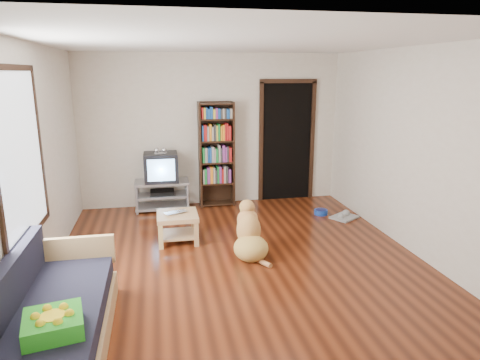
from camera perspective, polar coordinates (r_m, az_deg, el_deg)
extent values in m
plane|color=#5F2510|center=(5.44, -0.08, -10.57)|extent=(5.00, 5.00, 0.00)
plane|color=white|center=(4.95, -0.09, 17.91)|extent=(5.00, 5.00, 0.00)
plane|color=beige|center=(7.48, -3.76, 6.62)|extent=(4.50, 0.00, 4.50)
plane|color=beige|center=(2.71, 10.09, -7.13)|extent=(4.50, 0.00, 4.50)
plane|color=beige|center=(5.12, -25.66, 1.76)|extent=(0.00, 5.00, 5.00)
plane|color=beige|center=(5.89, 21.99, 3.58)|extent=(0.00, 5.00, 5.00)
cube|color=green|center=(3.57, -23.62, -17.18)|extent=(0.48, 0.48, 0.14)
imported|color=silver|center=(5.89, -8.37, -4.44)|extent=(0.36, 0.30, 0.02)
cylinder|color=navy|center=(7.19, 10.73, -4.21)|extent=(0.22, 0.22, 0.08)
cube|color=#9A9A9A|center=(7.10, 13.72, -4.84)|extent=(0.51, 0.49, 0.03)
cube|color=white|center=(4.61, -27.23, 2.89)|extent=(0.02, 1.30, 1.60)
cube|color=black|center=(4.54, -28.36, 13.08)|extent=(0.03, 1.42, 0.06)
cube|color=black|center=(4.81, -26.07, -6.72)|extent=(0.03, 1.42, 0.06)
cube|color=black|center=(5.27, -25.16, 4.35)|extent=(0.03, 0.06, 1.70)
cube|color=black|center=(7.78, 6.23, 5.01)|extent=(0.90, 0.02, 2.10)
cube|color=black|center=(7.64, 2.81, 4.90)|extent=(0.07, 0.05, 2.14)
cube|color=black|center=(7.92, 9.59, 5.06)|extent=(0.07, 0.05, 2.14)
cube|color=black|center=(7.67, 6.48, 12.98)|extent=(1.03, 0.05, 0.07)
cube|color=#99999E|center=(7.33, -10.40, -0.27)|extent=(0.90, 0.45, 0.04)
cube|color=#99999E|center=(7.39, -10.32, -2.00)|extent=(0.86, 0.42, 0.03)
cube|color=#99999E|center=(7.44, -10.25, -3.41)|extent=(0.90, 0.45, 0.04)
cylinder|color=#99999E|center=(7.20, -13.63, -2.59)|extent=(0.04, 0.04, 0.50)
cylinder|color=#99999E|center=(7.21, -6.95, -2.28)|extent=(0.04, 0.04, 0.50)
cylinder|color=#99999E|center=(7.59, -13.52, -1.74)|extent=(0.04, 0.04, 0.50)
cylinder|color=#99999E|center=(7.59, -7.18, -1.44)|extent=(0.04, 0.04, 0.50)
cube|color=black|center=(7.37, -10.34, -1.63)|extent=(0.40, 0.30, 0.07)
cube|color=black|center=(7.27, -10.49, 1.71)|extent=(0.55, 0.48, 0.48)
cube|color=black|center=(7.46, -10.51, 2.03)|extent=(0.40, 0.14, 0.36)
cube|color=#8CBFF2|center=(7.03, -10.46, 1.29)|extent=(0.44, 0.02, 0.36)
cube|color=silver|center=(7.17, -10.57, 3.58)|extent=(0.20, 0.07, 0.02)
sphere|color=silver|center=(7.16, -11.07, 3.91)|extent=(0.09, 0.09, 0.09)
sphere|color=silver|center=(7.16, -10.11, 3.95)|extent=(0.09, 0.09, 0.09)
cube|color=black|center=(7.36, -5.36, 3.31)|extent=(0.03, 0.30, 1.80)
cube|color=black|center=(7.43, -0.98, 3.48)|extent=(0.03, 0.30, 1.80)
cube|color=black|center=(7.53, -3.31, 3.59)|extent=(0.60, 0.02, 1.80)
cube|color=black|center=(7.60, -3.07, -3.06)|extent=(0.56, 0.28, 0.02)
cube|color=black|center=(7.50, -3.11, -0.36)|extent=(0.56, 0.28, 0.03)
cube|color=black|center=(7.41, -3.15, 2.41)|extent=(0.56, 0.28, 0.02)
cube|color=black|center=(7.35, -3.19, 5.24)|extent=(0.56, 0.28, 0.02)
cube|color=black|center=(7.30, -3.23, 8.11)|extent=(0.56, 0.28, 0.02)
cube|color=black|center=(7.28, -3.26, 10.14)|extent=(0.56, 0.28, 0.02)
cube|color=tan|center=(4.17, -22.81, -18.34)|extent=(0.80, 1.80, 0.22)
cube|color=#1E1E2D|center=(4.06, -23.12, -15.71)|extent=(0.74, 1.74, 0.18)
cube|color=#1E1E2D|center=(4.03, -28.33, -12.23)|extent=(0.12, 1.74, 0.40)
cube|color=tan|center=(4.75, -21.25, -8.82)|extent=(0.80, 0.06, 0.30)
cube|color=tan|center=(5.93, -8.37, -4.73)|extent=(0.55, 0.55, 0.06)
cube|color=tan|center=(6.03, -8.28, -7.16)|extent=(0.45, 0.45, 0.03)
cube|color=tan|center=(5.78, -10.52, -7.47)|extent=(0.06, 0.06, 0.34)
cube|color=tan|center=(5.80, -5.84, -7.22)|extent=(0.06, 0.06, 0.34)
cube|color=tan|center=(6.22, -10.59, -5.89)|extent=(0.06, 0.06, 0.34)
cube|color=tan|center=(6.24, -6.25, -5.67)|extent=(0.06, 0.06, 0.34)
ellipsoid|color=tan|center=(5.43, 1.48, -9.08)|extent=(0.46, 0.49, 0.32)
ellipsoid|color=tan|center=(5.52, 1.17, -6.68)|extent=(0.33, 0.36, 0.43)
ellipsoid|color=#D18450|center=(5.57, 1.02, -5.37)|extent=(0.29, 0.26, 0.30)
ellipsoid|color=tan|center=(5.56, 0.93, -3.60)|extent=(0.21, 0.23, 0.19)
ellipsoid|color=#D78A52|center=(5.67, 0.76, -3.49)|extent=(0.09, 0.17, 0.08)
sphere|color=black|center=(5.74, 0.63, -3.26)|extent=(0.04, 0.04, 0.04)
ellipsoid|color=tan|center=(5.52, 0.24, -3.83)|extent=(0.05, 0.07, 0.13)
ellipsoid|color=#D18550|center=(5.54, 1.75, -3.75)|extent=(0.05, 0.07, 0.13)
cylinder|color=tan|center=(5.72, 0.19, -7.41)|extent=(0.07, 0.11, 0.35)
cylinder|color=#C4874B|center=(5.74, 1.53, -7.33)|extent=(0.07, 0.11, 0.35)
sphere|color=tan|center=(5.82, 0.12, -8.67)|extent=(0.09, 0.09, 0.09)
sphere|color=#B39245|center=(5.84, 1.44, -8.59)|extent=(0.09, 0.09, 0.09)
cylinder|color=#B37245|center=(5.32, 2.96, -10.87)|extent=(0.20, 0.30, 0.07)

